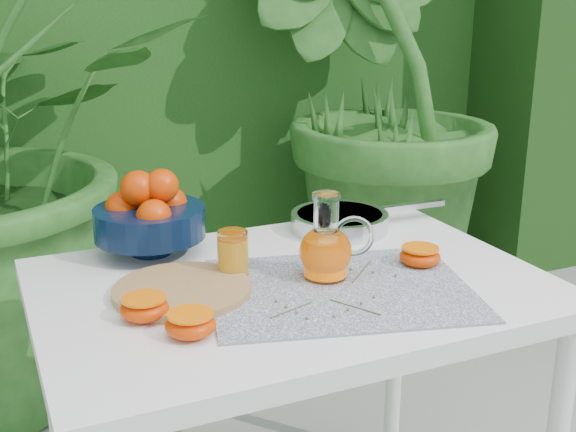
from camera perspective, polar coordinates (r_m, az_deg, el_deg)
name	(u,v)px	position (r m, az deg, el deg)	size (l,w,h in m)	color
hedge_backdrop	(133,16)	(3.45, -12.18, 15.22)	(8.00, 1.65, 2.50)	#1E4F16
potted_plant_right	(367,92)	(2.89, 6.28, 9.72)	(1.85, 1.85, 1.85)	#28581E
white_table	(292,318)	(1.48, 0.32, -8.03)	(1.00, 0.70, 0.75)	white
placemat	(340,289)	(1.41, 4.14, -5.77)	(0.50, 0.39, 0.00)	#0B1740
cutting_board	(182,290)	(1.40, -8.35, -5.84)	(0.26, 0.26, 0.02)	#AB7B4D
fruit_bowl	(149,215)	(1.60, -10.91, 0.07)	(0.25, 0.25, 0.19)	black
juice_pitcher	(327,249)	(1.44, 3.08, -2.62)	(0.16, 0.14, 0.18)	white
juice_tumbler	(233,254)	(1.46, -4.37, -3.01)	(0.08, 0.08, 0.09)	white
saute_pan	(341,220)	(1.75, 4.20, -0.34)	(0.41, 0.24, 0.04)	silver
orange_halves	(263,293)	(1.34, -1.99, -6.11)	(0.70, 0.23, 0.04)	red
thyme_sprigs	(339,294)	(1.38, 4.02, -6.13)	(0.31, 0.25, 0.01)	brown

